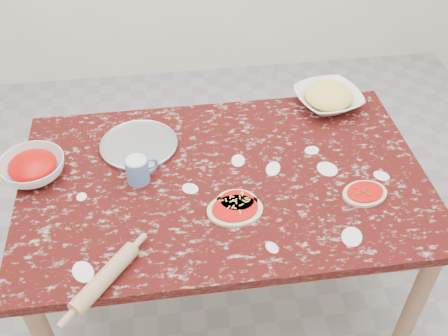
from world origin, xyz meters
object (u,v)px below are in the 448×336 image
flour_mug (138,169)px  pizza_tray (139,145)px  rolling_pin (105,278)px  worktable (224,192)px  cheese_bowl (328,99)px  sauce_bowl (33,168)px

flour_mug → pizza_tray: bearing=89.7°
rolling_pin → flour_mug: bearing=76.0°
worktable → flour_mug: 0.36m
pizza_tray → flour_mug: 0.21m
cheese_bowl → flour_mug: size_ratio=2.23×
flour_mug → rolling_pin: bearing=-104.0°
pizza_tray → sauce_bowl: 0.43m
cheese_bowl → rolling_pin: bearing=-139.2°
pizza_tray → flour_mug: size_ratio=2.46×
rolling_pin → cheese_bowl: bearing=40.8°
cheese_bowl → flour_mug: (-0.87, -0.38, 0.02)m
worktable → pizza_tray: (-0.33, 0.24, 0.09)m
flour_mug → rolling_pin: size_ratio=0.46×
worktable → sauce_bowl: (-0.74, 0.11, 0.12)m
cheese_bowl → rolling_pin: (-0.99, -0.85, -0.01)m
cheese_bowl → rolling_pin: cheese_bowl is taller
flour_mug → worktable: bearing=-5.7°
worktable → pizza_tray: 0.42m
worktable → rolling_pin: bearing=-135.5°
sauce_bowl → pizza_tray: bearing=16.7°
worktable → sauce_bowl: size_ratio=6.37×
worktable → sauce_bowl: 0.76m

